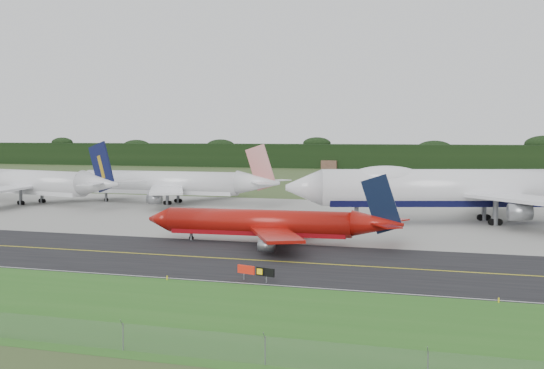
{
  "coord_description": "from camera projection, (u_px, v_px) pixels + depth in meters",
  "views": [
    {
      "loc": [
        36.27,
        -100.4,
        17.26
      ],
      "look_at": [
        -5.13,
        22.0,
        8.6
      ],
      "focal_mm": 50.0,
      "sensor_mm": 36.0,
      "label": 1
    }
  ],
  "objects": [
    {
      "name": "edge_marker_right",
      "position": [
        499.0,
        300.0,
        77.46
      ],
      "size": [
        0.16,
        0.16,
        0.5
      ],
      "primitive_type": "cylinder",
      "color": "yellow",
      "rests_on": "ground"
    },
    {
      "name": "jet_star_tail",
      "position": [
        172.0,
        184.0,
        186.89
      ],
      "size": [
        56.35,
        47.31,
        14.9
      ],
      "color": "silver",
      "rests_on": "ground"
    },
    {
      "name": "perimeter_fence",
      "position": [
        59.0,
        331.0,
        62.2
      ],
      "size": [
        320.0,
        0.1,
        320.0
      ],
      "color": "slate",
      "rests_on": "ground"
    },
    {
      "name": "horizon_treeline",
      "position": [
        449.0,
        158.0,
        366.03
      ],
      "size": [
        700.0,
        25.0,
        12.0
      ],
      "color": "black",
      "rests_on": "ground"
    },
    {
      "name": "edge_marker_center",
      "position": [
        167.0,
        278.0,
        89.49
      ],
      "size": [
        0.16,
        0.16,
        0.5
      ],
      "primitive_type": "cylinder",
      "color": "yellow",
      "rests_on": "ground"
    },
    {
      "name": "apron",
      "position": [
        341.0,
        218.0,
        155.85
      ],
      "size": [
        400.0,
        78.0,
        0.01
      ],
      "primitive_type": "cube",
      "color": "gray",
      "rests_on": "ground"
    },
    {
      "name": "jet_red_737",
      "position": [
        272.0,
        224.0,
        119.17
      ],
      "size": [
        41.71,
        33.99,
        11.26
      ],
      "color": "maroon",
      "rests_on": "ground"
    },
    {
      "name": "jet_ba_747",
      "position": [
        481.0,
        189.0,
        146.21
      ],
      "size": [
        76.11,
        61.4,
        19.66
      ],
      "color": "white",
      "rests_on": "ground"
    },
    {
      "name": "taxiway_sign",
      "position": [
        256.0,
        271.0,
        88.49
      ],
      "size": [
        5.11,
        1.73,
        1.76
      ],
      "color": "slate",
      "rests_on": "ground"
    },
    {
      "name": "taxiway_centreline",
      "position": [
        247.0,
        260.0,
        103.86
      ],
      "size": [
        400.0,
        0.4,
        0.0
      ],
      "primitive_type": "cube",
      "color": "yellow",
      "rests_on": "taxiway"
    },
    {
      "name": "jet_navy_gold",
      "position": [
        31.0,
        183.0,
        186.46
      ],
      "size": [
        59.81,
        51.05,
        15.63
      ],
      "color": "silver",
      "rests_on": "ground"
    },
    {
      "name": "grass_verge",
      "position": [
        136.0,
        309.0,
        74.56
      ],
      "size": [
        400.0,
        30.0,
        0.01
      ],
      "primitive_type": "cube",
      "color": "#28601C",
      "rests_on": "ground"
    },
    {
      "name": "ground",
      "position": [
        257.0,
        255.0,
        107.65
      ],
      "size": [
        600.0,
        600.0,
        0.0
      ],
      "primitive_type": "plane",
      "color": "#334E24",
      "rests_on": "ground"
    },
    {
      "name": "taxiway",
      "position": [
        247.0,
        260.0,
        103.86
      ],
      "size": [
        400.0,
        32.0,
        0.02
      ],
      "primitive_type": "cube",
      "color": "black",
      "rests_on": "ground"
    },
    {
      "name": "taxiway_edge_line",
      "position": [
        201.0,
        280.0,
        89.21
      ],
      "size": [
        400.0,
        0.25,
        0.0
      ],
      "primitive_type": "cube",
      "color": "silver",
      "rests_on": "taxiway"
    }
  ]
}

